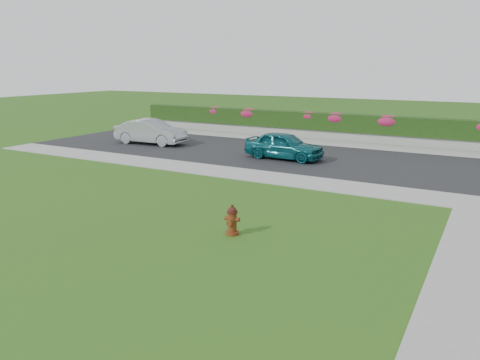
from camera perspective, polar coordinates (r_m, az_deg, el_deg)
The scene contains 14 objects.
ground at distance 12.09m, azimuth -9.44°, elevation -9.19°, with size 120.00×120.00×0.00m, color black.
street_far at distance 26.07m, azimuth 1.05°, elevation 3.47°, with size 26.00×8.00×0.04m, color black.
sidewalk_far at distance 22.43m, azimuth -7.24°, elevation 1.67°, with size 24.00×2.00×0.04m, color gray.
sidewalk_beyond at distance 29.16m, azimuth 12.72°, elevation 4.23°, with size 34.00×2.00×0.04m, color gray.
retaining_wall at distance 30.55m, azimuth 13.56°, elevation 5.14°, with size 34.00×0.40×0.60m, color gray.
hedge at distance 30.53m, azimuth 13.70°, elevation 6.74°, with size 32.00×0.90×1.10m, color black.
fire_hydrant at distance 13.27m, azimuth -0.97°, elevation -4.96°, with size 0.45×0.43×0.88m.
sedan_teal at distance 23.96m, azimuth 5.41°, elevation 4.22°, with size 1.63×4.05×1.38m, color #0B5057.
sedan_silver at distance 29.04m, azimuth -10.81°, elevation 5.80°, with size 1.56×4.48×1.48m, color #979A9E.
flower_clump_a at distance 34.55m, azimuth -3.04°, elevation 8.38°, with size 1.26×0.81×0.63m, color #B91F59.
flower_clump_b at distance 33.17m, azimuth 1.08°, elevation 8.11°, with size 1.46×0.94×0.73m, color #B91F59.
flower_clump_c at distance 31.32m, azimuth 8.41°, elevation 7.71°, with size 1.23×0.79×0.62m, color #B91F59.
flower_clump_d at distance 30.72m, azimuth 11.65°, elevation 7.39°, with size 1.43×0.92×0.72m, color #B91F59.
flower_clump_e at distance 29.92m, azimuth 17.54°, elevation 6.84°, with size 1.52×0.98×0.76m, color #B91F59.
Camera 1 is at (7.05, -8.64, 4.68)m, focal length 35.00 mm.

